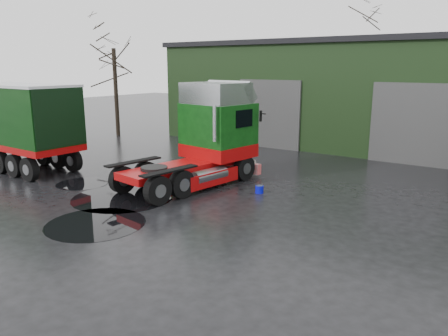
{
  "coord_description": "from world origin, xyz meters",
  "views": [
    {
      "loc": [
        6.62,
        -8.72,
        4.81
      ],
      "look_at": [
        -0.95,
        2.1,
        1.7
      ],
      "focal_mm": 35.0,
      "sensor_mm": 36.0,
      "label": 1
    }
  ],
  "objects_px": {
    "tree_left": "(115,74)",
    "tree_back_a": "(360,66)",
    "warehouse": "(438,94)",
    "hero_tractor": "(186,136)",
    "wash_bucket": "(259,189)"
  },
  "relations": [
    {
      "from": "tree_left",
      "to": "tree_back_a",
      "type": "height_order",
      "value": "tree_back_a"
    },
    {
      "from": "hero_tractor",
      "to": "tree_left",
      "type": "distance_m",
      "value": 14.74
    },
    {
      "from": "warehouse",
      "to": "tree_left",
      "type": "height_order",
      "value": "tree_left"
    },
    {
      "from": "wash_bucket",
      "to": "tree_left",
      "type": "height_order",
      "value": "tree_left"
    },
    {
      "from": "warehouse",
      "to": "tree_back_a",
      "type": "bearing_deg",
      "value": 128.66
    },
    {
      "from": "hero_tractor",
      "to": "wash_bucket",
      "type": "height_order",
      "value": "hero_tractor"
    },
    {
      "from": "wash_bucket",
      "to": "tree_left",
      "type": "relative_size",
      "value": 0.04
    },
    {
      "from": "tree_back_a",
      "to": "hero_tractor",
      "type": "bearing_deg",
      "value": -86.63
    },
    {
      "from": "hero_tractor",
      "to": "tree_left",
      "type": "xyz_separation_m",
      "value": [
        -12.5,
        7.5,
        2.17
      ]
    },
    {
      "from": "hero_tractor",
      "to": "tree_back_a",
      "type": "distance_m",
      "value": 25.68
    },
    {
      "from": "wash_bucket",
      "to": "tree_back_a",
      "type": "bearing_deg",
      "value": 100.23
    },
    {
      "from": "warehouse",
      "to": "hero_tractor",
      "type": "distance_m",
      "value": 16.84
    },
    {
      "from": "tree_left",
      "to": "tree_back_a",
      "type": "bearing_deg",
      "value": 58.57
    },
    {
      "from": "wash_bucket",
      "to": "tree_back_a",
      "type": "height_order",
      "value": "tree_back_a"
    },
    {
      "from": "hero_tractor",
      "to": "tree_back_a",
      "type": "height_order",
      "value": "tree_back_a"
    }
  ]
}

